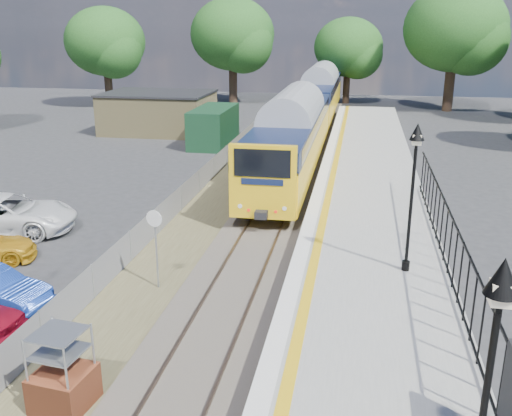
% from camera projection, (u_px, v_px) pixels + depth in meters
% --- Properties ---
extents(ground, '(120.00, 120.00, 0.00)m').
position_uv_depth(ground, '(186.00, 392.00, 13.33)').
color(ground, '#2D2D30').
rests_on(ground, ground).
extents(track_bed, '(5.90, 80.00, 0.29)m').
position_uv_depth(track_bed, '(247.00, 240.00, 22.43)').
color(track_bed, '#473F38').
rests_on(track_bed, ground).
extents(platform, '(5.00, 70.00, 0.90)m').
position_uv_depth(platform, '(368.00, 256.00, 19.96)').
color(platform, gray).
rests_on(platform, ground).
extents(platform_edge, '(0.90, 70.00, 0.01)m').
position_uv_depth(platform_edge, '(310.00, 240.00, 20.17)').
color(platform_edge, silver).
rests_on(platform_edge, platform).
extents(victorian_lamp_south, '(0.44, 0.44, 4.60)m').
position_uv_depth(victorian_lamp_south, '(493.00, 344.00, 7.32)').
color(victorian_lamp_south, black).
rests_on(victorian_lamp_south, platform).
extents(victorian_lamp_north, '(0.44, 0.44, 4.60)m').
position_uv_depth(victorian_lamp_north, '(415.00, 164.00, 16.71)').
color(victorian_lamp_north, black).
rests_on(victorian_lamp_north, platform).
extents(palisade_fence, '(0.12, 26.00, 2.00)m').
position_uv_depth(palisade_fence, '(472.00, 301.00, 13.73)').
color(palisade_fence, black).
rests_on(palisade_fence, platform).
extents(wire_fence, '(0.06, 52.00, 1.20)m').
position_uv_depth(wire_fence, '(174.00, 205.00, 25.09)').
color(wire_fence, '#999EA3').
rests_on(wire_fence, ground).
extents(outbuilding, '(10.80, 10.10, 3.12)m').
position_uv_depth(outbuilding, '(169.00, 115.00, 43.93)').
color(outbuilding, '#9D8D59').
rests_on(outbuilding, ground).
extents(tree_line, '(56.80, 43.80, 11.88)m').
position_uv_depth(tree_line, '(339.00, 43.00, 50.34)').
color(tree_line, '#332319').
rests_on(tree_line, ground).
extents(train, '(2.82, 40.83, 3.51)m').
position_uv_depth(train, '(310.00, 108.00, 41.54)').
color(train, gold).
rests_on(train, ground).
extents(brick_plinth, '(1.32, 1.32, 1.92)m').
position_uv_depth(brick_plinth, '(62.00, 372.00, 12.54)').
color(brick_plinth, brown).
rests_on(brick_plinth, ground).
extents(speed_sign, '(0.54, 0.14, 2.70)m').
position_uv_depth(speed_sign, '(155.00, 236.00, 17.96)').
color(speed_sign, '#999EA3').
rests_on(speed_sign, ground).
extents(car_white, '(6.04, 3.55, 1.58)m').
position_uv_depth(car_white, '(5.00, 214.00, 23.30)').
color(car_white, white).
rests_on(car_white, ground).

